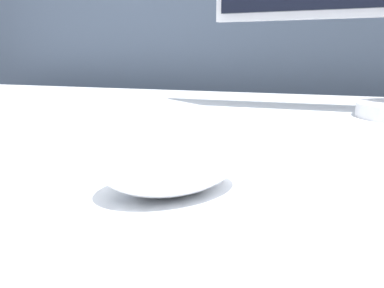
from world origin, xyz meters
The scene contains 3 objects.
partition_panel centered at (0.00, 0.67, 0.60)m, with size 5.00×0.03×1.20m.
computer_mouse_near centered at (0.04, -0.28, 0.73)m, with size 0.11×0.13×0.05m.
keyboard centered at (-0.07, -0.11, 0.72)m, with size 0.45×0.16×0.02m.
Camera 1 is at (0.17, -0.53, 0.80)m, focal length 42.00 mm.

